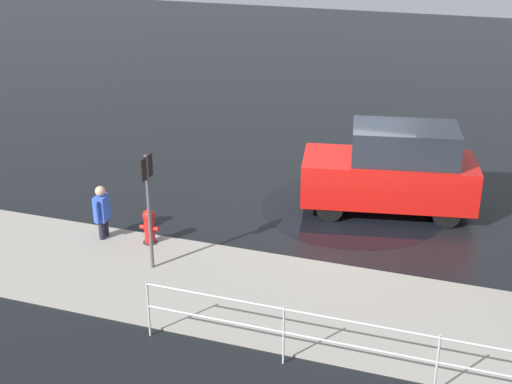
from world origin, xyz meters
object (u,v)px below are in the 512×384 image
(pedestrian, at_px, (102,210))
(sign_post, at_px, (148,196))
(moving_hatchback, at_px, (393,170))
(fire_hydrant, at_px, (149,227))

(pedestrian, distance_m, sign_post, 2.01)
(moving_hatchback, distance_m, fire_hydrant, 5.67)
(fire_hydrant, xyz_separation_m, pedestrian, (1.05, 0.08, 0.28))
(moving_hatchback, bearing_deg, pedestrian, 31.89)
(pedestrian, height_order, sign_post, sign_post)
(fire_hydrant, bearing_deg, moving_hatchback, -143.17)
(fire_hydrant, xyz_separation_m, sign_post, (-0.53, 0.95, 1.18))
(moving_hatchback, distance_m, sign_post, 5.90)
(pedestrian, xyz_separation_m, sign_post, (-1.58, 0.86, 0.90))
(fire_hydrant, distance_m, sign_post, 1.60)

